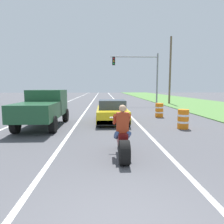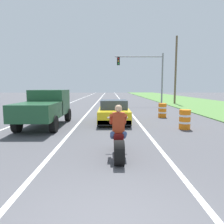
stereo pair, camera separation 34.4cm
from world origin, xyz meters
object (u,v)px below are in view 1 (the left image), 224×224
pickup_truck_left_lane_dark_green (43,106)px  traffic_light_mast_near (142,70)px  motorcycle_with_rider (122,139)px  construction_barrel_mid (159,110)px  construction_barrel_nearest (183,119)px  sports_car_yellow (112,112)px

pickup_truck_left_lane_dark_green → traffic_light_mast_near: traffic_light_mast_near is taller
motorcycle_with_rider → construction_barrel_mid: 9.24m
motorcycle_with_rider → construction_barrel_mid: (3.46, 8.57, -0.09)m
motorcycle_with_rider → construction_barrel_nearest: 5.61m
motorcycle_with_rider → construction_barrel_nearest: size_ratio=2.21×
traffic_light_mast_near → construction_barrel_mid: size_ratio=6.00×
pickup_truck_left_lane_dark_green → construction_barrel_nearest: (7.34, -0.89, -0.60)m
construction_barrel_nearest → pickup_truck_left_lane_dark_green: bearing=173.1°
pickup_truck_left_lane_dark_green → construction_barrel_nearest: size_ratio=4.80×
motorcycle_with_rider → sports_car_yellow: size_ratio=0.51×
construction_barrel_nearest → construction_barrel_mid: bearing=91.3°
traffic_light_mast_near → sports_car_yellow: bearing=-108.9°
pickup_truck_left_lane_dark_green → construction_barrel_nearest: pickup_truck_left_lane_dark_green is taller
pickup_truck_left_lane_dark_green → motorcycle_with_rider: bearing=-54.1°
traffic_light_mast_near → construction_barrel_mid: traffic_light_mast_near is taller
pickup_truck_left_lane_dark_green → sports_car_yellow: bearing=19.5°
sports_car_yellow → traffic_light_mast_near: 12.91m
motorcycle_with_rider → pickup_truck_left_lane_dark_green: bearing=125.9°
construction_barrel_nearest → sports_car_yellow: bearing=148.2°
motorcycle_with_rider → traffic_light_mast_near: (4.02, 18.33, 3.47)m
pickup_truck_left_lane_dark_green → construction_barrel_mid: bearing=24.7°
motorcycle_with_rider → construction_barrel_nearest: bearing=50.7°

